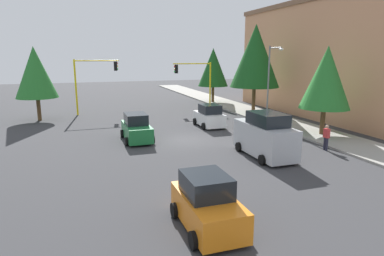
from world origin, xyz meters
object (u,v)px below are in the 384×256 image
car_orange (207,204)px  tree_roadside_far (213,67)px  street_lamp_curbside (271,76)px  car_white (209,117)px  car_green (136,128)px  traffic_signal_far_right (93,76)px  pedestrian_crossing (326,137)px  tree_roadside_mid (255,56)px  tree_opposite_side (35,72)px  traffic_signal_far_left (195,76)px  delivery_van_silver (265,136)px  tree_roadside_near (326,78)px

car_orange → tree_roadside_far: bearing=157.4°
street_lamp_curbside → car_white: bearing=-94.1°
car_green → car_white: 7.43m
traffic_signal_far_right → car_white: 13.91m
pedestrian_crossing → tree_roadside_mid: bearing=171.4°
street_lamp_curbside → tree_opposite_side: size_ratio=1.00×
traffic_signal_far_left → street_lamp_curbside: street_lamp_curbside is taller
traffic_signal_far_left → tree_roadside_far: bearing=136.1°
car_white → tree_roadside_mid: bearing=121.2°
tree_roadside_mid → car_white: 9.26m
tree_roadside_far → car_green: (16.79, -12.93, -3.75)m
car_white → pedestrian_crossing: car_white is taller
delivery_van_silver → car_orange: bearing=-42.9°
traffic_signal_far_right → tree_roadside_far: tree_roadside_far is taller
tree_roadside_near → pedestrian_crossing: tree_roadside_near is taller
street_lamp_curbside → tree_opposite_side: (-8.39, -20.20, 0.24)m
tree_opposite_side → car_orange: (24.46, 7.82, -3.69)m
tree_roadside_far → pedestrian_crossing: size_ratio=4.17×
street_lamp_curbside → car_orange: (16.07, -12.38, -3.45)m
tree_roadside_mid → car_white: bearing=-58.8°
car_orange → pedestrian_crossing: (-6.99, 11.14, 0.01)m
tree_roadside_mid → tree_roadside_far: tree_roadside_mid is taller
traffic_signal_far_right → car_orange: (26.46, 2.53, -3.18)m
car_white → tree_roadside_near: bearing=49.5°
traffic_signal_far_right → tree_roadside_far: 15.74m
street_lamp_curbside → tree_roadside_mid: 4.79m
traffic_signal_far_left → tree_opposite_side: tree_opposite_side is taller
street_lamp_curbside → car_green: (2.40, -12.63, -3.45)m
traffic_signal_far_left → car_white: size_ratio=1.49×
delivery_van_silver → pedestrian_crossing: 4.58m
street_lamp_curbside → delivery_van_silver: size_ratio=1.46×
street_lamp_curbside → tree_roadside_mid: tree_roadside_mid is taller
street_lamp_curbside → car_orange: street_lamp_curbside is taller
delivery_van_silver → pedestrian_crossing: (0.08, 4.57, -0.37)m
street_lamp_curbside → tree_roadside_far: bearing=178.8°
tree_roadside_mid → street_lamp_curbside: bearing=-10.3°
tree_roadside_near → car_white: tree_roadside_near is taller
delivery_van_silver → pedestrian_crossing: bearing=89.0°
car_orange → pedestrian_crossing: 13.15m
tree_roadside_mid → tree_roadside_far: bearing=-177.1°
car_white → pedestrian_crossing: (9.49, 4.51, 0.01)m
traffic_signal_far_right → pedestrian_crossing: bearing=35.1°
tree_roadside_far → delivery_van_silver: (23.39, -6.11, -3.36)m
tree_roadside_far → pedestrian_crossing: bearing=-3.8°
pedestrian_crossing → traffic_signal_far_right: bearing=-144.9°
tree_roadside_mid → delivery_van_silver: bearing=-26.3°
tree_roadside_far → delivery_van_silver: bearing=-14.7°
tree_roadside_mid → delivery_van_silver: 15.69m
tree_roadside_near → pedestrian_crossing: (3.47, -2.55, -3.59)m
traffic_signal_far_right → street_lamp_curbside: street_lamp_curbside is taller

